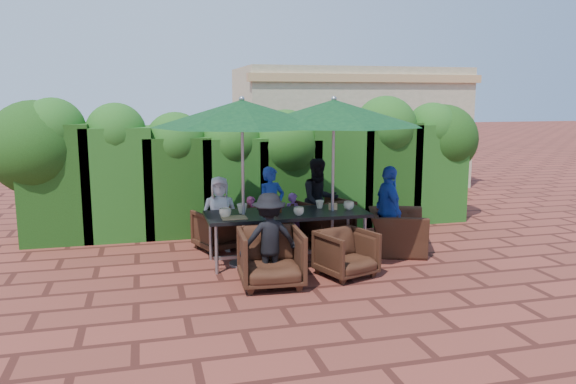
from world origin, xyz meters
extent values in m
plane|color=maroon|center=(0.00, 0.00, 0.00)|extent=(80.00, 80.00, 0.00)
cube|color=black|center=(-0.03, 0.14, 0.72)|extent=(2.41, 0.90, 0.05)
cube|color=gray|center=(-0.03, 0.14, 0.12)|extent=(2.21, 0.05, 0.05)
cylinder|color=gray|center=(-1.13, -0.21, 0.35)|extent=(0.05, 0.05, 0.70)
cylinder|color=gray|center=(-1.13, 0.49, 0.35)|extent=(0.05, 0.05, 0.70)
cylinder|color=gray|center=(1.08, -0.21, 0.35)|extent=(0.05, 0.05, 0.70)
cylinder|color=gray|center=(1.08, 0.49, 0.35)|extent=(0.05, 0.05, 0.70)
cylinder|color=gray|center=(-0.69, 0.13, 0.01)|extent=(0.44, 0.44, 0.03)
cylinder|color=gray|center=(-0.69, 0.13, 1.20)|extent=(0.04, 0.04, 2.40)
cone|color=black|center=(-0.69, 0.13, 2.22)|extent=(2.56, 2.56, 0.38)
sphere|color=gray|center=(-0.69, 0.13, 2.42)|extent=(0.08, 0.08, 0.08)
cylinder|color=gray|center=(0.67, 0.08, 0.01)|extent=(0.44, 0.44, 0.03)
cylinder|color=gray|center=(0.67, 0.08, 1.20)|extent=(0.04, 0.04, 2.40)
cone|color=black|center=(0.67, 0.08, 2.22)|extent=(2.67, 2.67, 0.38)
sphere|color=gray|center=(0.67, 0.08, 2.42)|extent=(0.08, 0.08, 0.08)
imported|color=black|center=(-0.92, 1.06, 0.36)|extent=(0.89, 0.86, 0.72)
imported|color=black|center=(-0.08, 1.04, 0.39)|extent=(0.96, 0.94, 0.79)
imported|color=black|center=(0.85, 1.07, 0.41)|extent=(1.02, 0.99, 0.82)
imported|color=black|center=(-0.51, -0.89, 0.42)|extent=(0.85, 0.80, 0.83)
imported|color=black|center=(0.59, -0.75, 0.35)|extent=(0.86, 0.83, 0.71)
imported|color=black|center=(1.80, 0.20, 0.44)|extent=(0.96, 1.17, 0.88)
imported|color=silver|center=(-0.92, 1.01, 0.60)|extent=(0.61, 0.39, 1.20)
imported|color=#2043AF|center=(-0.07, 1.01, 0.66)|extent=(0.58, 0.53, 1.33)
imported|color=black|center=(0.80, 1.14, 0.71)|extent=(0.73, 0.51, 1.42)
imported|color=black|center=(-0.50, -0.77, 0.61)|extent=(0.78, 0.36, 1.22)
imported|color=#2043AF|center=(1.63, 0.16, 0.70)|extent=(0.43, 0.83, 1.39)
imported|color=#ED5391|center=(-0.38, 1.12, 0.42)|extent=(0.30, 0.25, 0.83)
imported|color=#9E54B6|center=(0.34, 1.12, 0.43)|extent=(0.33, 0.28, 0.86)
imported|color=#227E43|center=(1.76, 4.14, 0.94)|extent=(1.76, 0.64, 1.88)
imported|color=#ED5391|center=(2.47, 4.25, 0.88)|extent=(0.88, 0.59, 1.75)
imported|color=gray|center=(3.29, 4.33, 0.90)|extent=(1.19, 1.19, 1.80)
imported|color=beige|center=(-0.97, 0.01, 0.82)|extent=(0.17, 0.17, 0.14)
imported|color=beige|center=(-0.68, 0.25, 0.82)|extent=(0.15, 0.15, 0.15)
imported|color=beige|center=(0.09, -0.10, 0.81)|extent=(0.15, 0.15, 0.12)
imported|color=beige|center=(0.54, 0.32, 0.81)|extent=(0.13, 0.13, 0.12)
imported|color=beige|center=(0.94, 0.10, 0.81)|extent=(0.16, 0.16, 0.13)
cylinder|color=#B20C0A|center=(-0.18, 0.16, 0.83)|extent=(0.04, 0.04, 0.17)
cylinder|color=#4C230C|center=(-0.12, 0.16, 0.83)|extent=(0.04, 0.04, 0.17)
cube|color=#A07E4D|center=(-0.85, -0.07, 0.76)|extent=(0.35, 0.25, 0.02)
cube|color=#DAB170|center=(-0.26, 0.08, 0.80)|extent=(0.12, 0.06, 0.10)
cube|color=#DAB170|center=(0.70, 0.15, 0.80)|extent=(0.12, 0.06, 0.10)
cube|color=#19380F|center=(-3.50, 2.30, 1.00)|extent=(1.15, 0.95, 2.01)
sphere|color=#19380F|center=(-3.50, 2.30, 1.91)|extent=(1.07, 1.07, 1.07)
cube|color=#19380F|center=(-2.50, 2.30, 0.97)|extent=(1.15, 0.95, 1.94)
sphere|color=#19380F|center=(-2.50, 2.30, 1.84)|extent=(1.02, 1.02, 1.02)
cube|color=#19380F|center=(-1.50, 2.30, 0.88)|extent=(1.15, 0.95, 1.75)
sphere|color=#19380F|center=(-1.50, 2.30, 1.65)|extent=(1.07, 1.07, 1.07)
cube|color=#19380F|center=(-0.50, 2.30, 0.86)|extent=(1.15, 0.95, 1.72)
sphere|color=#19380F|center=(-0.50, 2.30, 1.62)|extent=(1.11, 1.11, 1.11)
cube|color=#19380F|center=(0.50, 2.30, 0.84)|extent=(1.15, 0.95, 1.67)
sphere|color=#19380F|center=(0.50, 2.30, 1.57)|extent=(1.30, 1.30, 1.30)
cube|color=#19380F|center=(1.50, 2.30, 0.93)|extent=(1.15, 0.95, 1.87)
sphere|color=#19380F|center=(1.50, 2.30, 1.77)|extent=(0.96, 0.96, 0.96)
cube|color=#19380F|center=(2.50, 2.30, 0.98)|extent=(1.15, 0.95, 1.96)
sphere|color=#19380F|center=(2.50, 2.30, 1.86)|extent=(1.21, 1.21, 1.21)
cube|color=#19380F|center=(3.50, 2.30, 0.96)|extent=(1.15, 0.95, 1.92)
sphere|color=#19380F|center=(3.50, 2.30, 1.82)|extent=(1.03, 1.03, 1.03)
sphere|color=#19380F|center=(-3.80, 2.40, 1.60)|extent=(1.60, 1.60, 1.60)
sphere|color=#19380F|center=(3.80, 2.40, 1.60)|extent=(1.40, 1.40, 1.40)
cube|color=beige|center=(3.50, 7.00, 1.60)|extent=(6.00, 3.00, 3.20)
cube|color=#DAB170|center=(3.50, 5.55, 2.90)|extent=(6.20, 0.25, 0.20)
camera|label=1|loc=(-2.07, -7.78, 2.46)|focal=35.00mm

